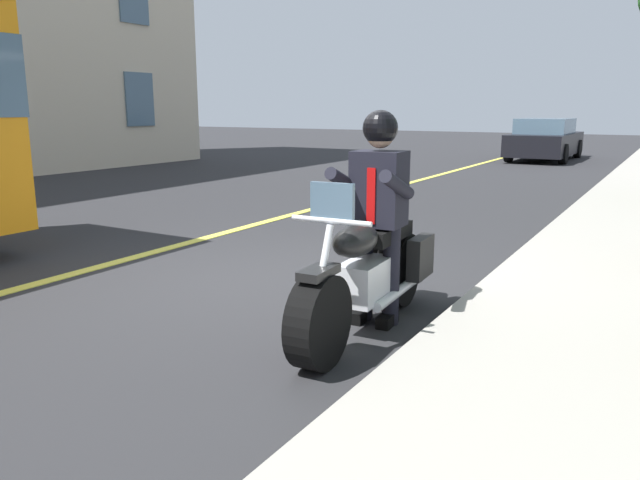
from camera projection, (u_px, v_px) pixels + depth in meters
name	position (u px, v px, depth m)	size (l,w,h in m)	color
ground_plane	(270.00, 282.00, 6.29)	(80.00, 80.00, 0.00)	#28282B
lane_center_stripe	(132.00, 258.00, 7.28)	(60.00, 0.16, 0.01)	#E5DB4C
motorcycle_main	(368.00, 275.00, 4.87)	(2.22, 0.66, 1.26)	black
rider_main	(378.00, 199.00, 4.91)	(0.64, 0.57, 1.74)	black
car_dark	(545.00, 140.00, 20.82)	(4.60, 1.92, 1.40)	black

